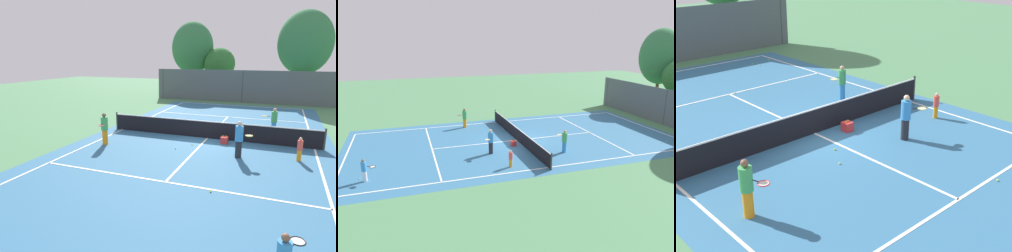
# 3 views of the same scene
# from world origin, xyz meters

# --- Properties ---
(ground_plane) EXTENTS (80.00, 80.00, 0.00)m
(ground_plane) POSITION_xyz_m (0.00, 0.00, 0.00)
(ground_plane) COLOR #4C8456
(court_surface) EXTENTS (13.00, 25.00, 0.01)m
(court_surface) POSITION_xyz_m (0.00, 0.00, 0.00)
(court_surface) COLOR teal
(court_surface) RESTS_ON ground_plane
(tennis_net) EXTENTS (11.90, 0.10, 1.10)m
(tennis_net) POSITION_xyz_m (0.00, 0.00, 0.51)
(tennis_net) COLOR #333833
(tennis_net) RESTS_ON ground_plane
(player_0) EXTENTS (0.92, 0.45, 1.60)m
(player_0) POSITION_xyz_m (3.42, 2.18, 0.83)
(player_0) COLOR #388CD8
(player_0) RESTS_ON ground_plane
(player_1) EXTENTS (0.23, 0.23, 1.09)m
(player_1) POSITION_xyz_m (4.68, -2.13, 0.56)
(player_1) COLOR orange
(player_1) RESTS_ON ground_plane
(player_2) EXTENTS (0.56, 0.94, 1.68)m
(player_2) POSITION_xyz_m (-4.76, -3.12, 0.87)
(player_2) COLOR orange
(player_2) RESTS_ON ground_plane
(player_3) EXTENTS (0.88, 0.76, 1.71)m
(player_3) POSITION_xyz_m (2.11, -2.67, 0.88)
(player_3) COLOR #232328
(player_3) RESTS_ON ground_plane
(ball_crate) EXTENTS (0.37, 0.36, 0.43)m
(ball_crate) POSITION_xyz_m (1.08, -0.67, 0.18)
(ball_crate) COLOR red
(ball_crate) RESTS_ON ground_plane
(tennis_ball_0) EXTENTS (0.07, 0.07, 0.07)m
(tennis_ball_0) POSITION_xyz_m (0.26, 6.29, 0.03)
(tennis_ball_0) COLOR #CCE533
(tennis_ball_0) RESTS_ON ground_plane
(tennis_ball_1) EXTENTS (0.07, 0.07, 0.07)m
(tennis_ball_1) POSITION_xyz_m (-0.42, -1.63, 0.03)
(tennis_ball_1) COLOR #CCE533
(tennis_ball_1) RESTS_ON ground_plane
(tennis_ball_2) EXTENTS (0.07, 0.07, 0.07)m
(tennis_ball_2) POSITION_xyz_m (5.07, 10.65, 0.03)
(tennis_ball_2) COLOR #CCE533
(tennis_ball_2) RESTS_ON ground_plane
(tennis_ball_3) EXTENTS (0.07, 0.07, 0.07)m
(tennis_ball_3) POSITION_xyz_m (-1.01, -2.53, 0.03)
(tennis_ball_3) COLOR #CCE533
(tennis_ball_3) RESTS_ON ground_plane
(tennis_ball_5) EXTENTS (0.07, 0.07, 0.07)m
(tennis_ball_5) POSITION_xyz_m (4.04, 9.99, 0.03)
(tennis_ball_5) COLOR #CCE533
(tennis_ball_5) RESTS_ON ground_plane
(tennis_ball_6) EXTENTS (0.07, 0.07, 0.07)m
(tennis_ball_6) POSITION_xyz_m (3.88, 10.58, 0.03)
(tennis_ball_6) COLOR #CCE533
(tennis_ball_6) RESTS_ON ground_plane
(tennis_ball_7) EXTENTS (0.07, 0.07, 0.07)m
(tennis_ball_7) POSITION_xyz_m (1.76, -6.60, 0.03)
(tennis_ball_7) COLOR #CCE533
(tennis_ball_7) RESTS_ON ground_plane
(tennis_ball_8) EXTENTS (0.07, 0.07, 0.07)m
(tennis_ball_8) POSITION_xyz_m (-2.71, 1.54, 0.03)
(tennis_ball_8) COLOR #CCE533
(tennis_ball_8) RESTS_ON ground_plane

